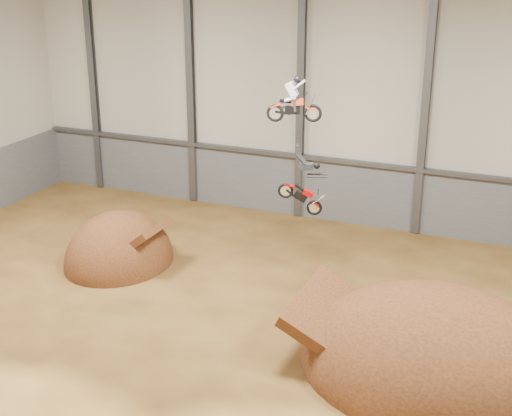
# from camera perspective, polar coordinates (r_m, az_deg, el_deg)

# --- Properties ---
(floor) EXTENTS (40.00, 40.00, 0.00)m
(floor) POSITION_cam_1_polar(r_m,az_deg,el_deg) (27.32, -0.48, -11.91)
(floor) COLOR #4E3314
(floor) RESTS_ON ground
(back_wall) EXTENTS (40.00, 0.10, 14.00)m
(back_wall) POSITION_cam_1_polar(r_m,az_deg,el_deg) (38.11, 8.49, 8.67)
(back_wall) COLOR beige
(back_wall) RESTS_ON ground
(lower_band_back) EXTENTS (39.80, 0.18, 3.50)m
(lower_band_back) POSITION_cam_1_polar(r_m,az_deg,el_deg) (39.40, 8.06, 1.15)
(lower_band_back) COLOR slate
(lower_band_back) RESTS_ON ground
(steel_rail) EXTENTS (39.80, 0.35, 0.20)m
(steel_rail) POSITION_cam_1_polar(r_m,az_deg,el_deg) (38.72, 8.13, 3.60)
(steel_rail) COLOR #47494F
(steel_rail) RESTS_ON lower_band_back
(steel_column_0) EXTENTS (0.40, 0.36, 13.90)m
(steel_column_0) POSITION_cam_1_polar(r_m,az_deg,el_deg) (44.94, -12.92, 10.15)
(steel_column_0) COLOR #47494F
(steel_column_0) RESTS_ON ground
(steel_column_1) EXTENTS (0.40, 0.36, 13.90)m
(steel_column_1) POSITION_cam_1_polar(r_m,az_deg,el_deg) (41.48, -5.25, 9.75)
(steel_column_1) COLOR #47494F
(steel_column_1) RESTS_ON ground
(steel_column_2) EXTENTS (0.40, 0.36, 13.90)m
(steel_column_2) POSITION_cam_1_polar(r_m,az_deg,el_deg) (38.86, 3.60, 9.07)
(steel_column_2) COLOR #47494F
(steel_column_2) RESTS_ON ground
(steel_column_3) EXTENTS (0.40, 0.36, 13.90)m
(steel_column_3) POSITION_cam_1_polar(r_m,az_deg,el_deg) (37.26, 13.42, 8.07)
(steel_column_3) COLOR #47494F
(steel_column_3) RESTS_ON ground
(takeoff_ramp) EXTENTS (5.06, 5.83, 5.06)m
(takeoff_ramp) POSITION_cam_1_polar(r_m,az_deg,el_deg) (35.51, -10.84, -4.28)
(takeoff_ramp) COLOR #3E1F0F
(takeoff_ramp) RESTS_ON ground
(landing_ramp) EXTENTS (9.93, 8.79, 5.73)m
(landing_ramp) POSITION_cam_1_polar(r_m,az_deg,el_deg) (27.54, 14.02, -12.32)
(landing_ramp) COLOR #3E1F0F
(landing_ramp) RESTS_ON ground
(fmx_rider_a) EXTENTS (2.46, 1.23, 2.14)m
(fmx_rider_a) POSITION_cam_1_polar(r_m,az_deg,el_deg) (28.94, 3.11, 8.87)
(fmx_rider_a) COLOR red
(fmx_rider_b) EXTENTS (3.51, 1.62, 3.29)m
(fmx_rider_b) POSITION_cam_1_polar(r_m,az_deg,el_deg) (28.96, 3.27, 2.33)
(fmx_rider_b) COLOR #AD0405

